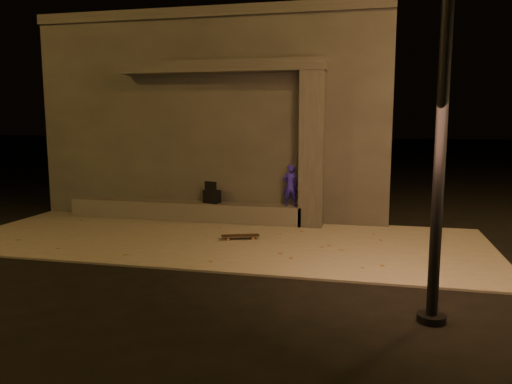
% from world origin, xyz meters
% --- Properties ---
extents(ground, '(120.00, 120.00, 0.00)m').
position_xyz_m(ground, '(0.00, 0.00, 0.00)').
color(ground, black).
rests_on(ground, ground).
extents(sidewalk, '(11.00, 4.40, 0.04)m').
position_xyz_m(sidewalk, '(0.00, 2.00, 0.02)').
color(sidewalk, slate).
rests_on(sidewalk, ground).
extents(building, '(9.00, 5.10, 5.22)m').
position_xyz_m(building, '(-1.00, 6.49, 2.61)').
color(building, '#3A3835').
rests_on(building, ground).
extents(ledge, '(6.00, 0.55, 0.45)m').
position_xyz_m(ledge, '(-1.50, 3.75, 0.27)').
color(ledge, '#595750').
rests_on(ledge, sidewalk).
extents(column, '(0.55, 0.55, 3.60)m').
position_xyz_m(column, '(1.70, 3.75, 1.84)').
color(column, '#3A3835').
rests_on(column, sidewalk).
extents(canopy, '(5.00, 0.70, 0.28)m').
position_xyz_m(canopy, '(-0.50, 3.80, 3.78)').
color(canopy, '#3A3835').
rests_on(canopy, column).
extents(skateboarder, '(0.41, 0.32, 0.99)m').
position_xyz_m(skateboarder, '(1.20, 3.75, 0.99)').
color(skateboarder, '#271CB7').
rests_on(skateboarder, ledge).
extents(backpack, '(0.45, 0.38, 0.55)m').
position_xyz_m(backpack, '(-0.76, 3.75, 0.68)').
color(backpack, black).
rests_on(backpack, ledge).
extents(skateboard, '(0.82, 0.47, 0.09)m').
position_xyz_m(skateboard, '(0.42, 2.04, 0.11)').
color(skateboard, black).
rests_on(skateboard, sidewalk).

